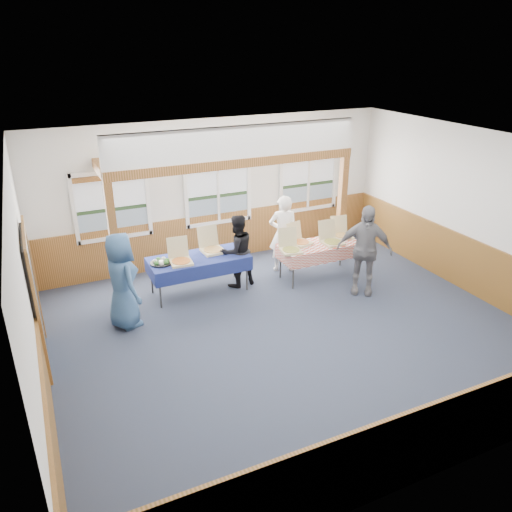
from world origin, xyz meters
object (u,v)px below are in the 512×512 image
(table_left, at_px, (199,260))
(woman_white, at_px, (283,234))
(woman_black, at_px, (237,251))
(person_grey, at_px, (364,250))
(table_right, at_px, (319,246))
(man_blue, at_px, (122,281))

(table_left, bearing_deg, woman_white, 21.84)
(table_left, distance_m, woman_black, 0.81)
(person_grey, bearing_deg, table_right, 151.17)
(table_left, distance_m, man_blue, 1.75)
(table_right, height_order, woman_white, woman_white)
(table_left, relative_size, woman_black, 1.39)
(woman_white, bearing_deg, table_right, 148.84)
(table_left, xyz_separation_m, person_grey, (2.95, -1.37, 0.21))
(woman_black, bearing_deg, table_right, 160.09)
(woman_white, bearing_deg, table_left, 24.90)
(table_right, bearing_deg, table_left, 154.59)
(table_left, relative_size, woman_white, 1.24)
(woman_white, distance_m, woman_black, 1.23)
(table_right, relative_size, man_blue, 1.06)
(table_left, xyz_separation_m, woman_white, (2.00, 0.22, 0.15))
(table_right, relative_size, woman_white, 1.08)
(woman_black, bearing_deg, woman_white, -175.63)
(table_right, bearing_deg, person_grey, -82.88)
(table_right, xyz_separation_m, person_grey, (0.42, -0.97, 0.22))
(table_left, bearing_deg, table_right, 6.47)
(table_left, height_order, woman_white, woman_white)
(person_grey, bearing_deg, table_left, -167.29)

